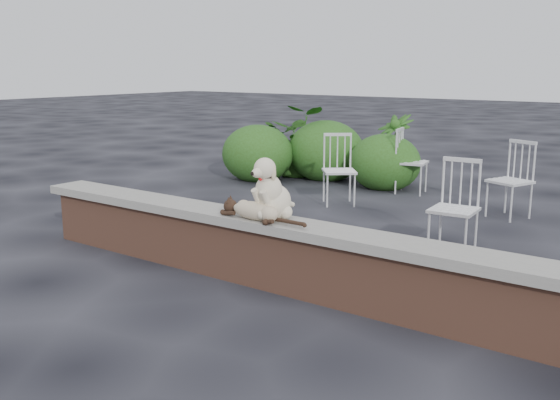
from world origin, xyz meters
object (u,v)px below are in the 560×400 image
Objects in this scene: dog at (274,187)px; chair_a at (339,170)px; chair_d at (510,180)px; chair_e at (412,161)px; chair_b at (454,208)px; potted_plant_b at (394,149)px; potted_plant_a at (299,140)px; cat at (256,210)px.

chair_a is (-1.16, 3.03, -0.37)m from dog.
chair_d is at bearing 83.23° from dog.
chair_e and chair_d have the same top height.
chair_e is 1.00× the size of chair_b.
potted_plant_b is at bearing 120.78° from chair_b.
chair_a is (-2.07, -0.56, 0.00)m from chair_d.
potted_plant_a is (-3.77, 2.86, 0.13)m from chair_b.
dog reaches higher than potted_plant_b.
chair_d is (0.91, 3.59, -0.37)m from dog.
chair_b is 2.46m from chair_a.
chair_b is 1.89m from chair_d.
potted_plant_b is at bearing 170.88° from chair_d.
chair_e reaches higher than cat.
potted_plant_b is at bearing 111.83° from dog.
chair_b is 0.78× the size of potted_plant_a.
cat is 4.50m from chair_e.
dog is 0.25m from cat.
chair_e is at bearing -45.80° from potted_plant_b.
potted_plant_a is (-2.86, 4.57, -0.24)m from dog.
chair_e is (-0.62, 4.46, -0.20)m from cat.
chair_a is (-1.08, 3.18, -0.20)m from cat.
cat is 1.09× the size of chair_b.
chair_d is 1.00× the size of chair_a.
potted_plant_a reaches higher than chair_e.
potted_plant_b reaches higher than chair_d.
chair_d and chair_a have the same top height.
chair_e is 3.06m from chair_b.
potted_plant_a is at bearing -169.06° from potted_plant_b.
chair_d is (-0.01, 1.89, 0.00)m from chair_b.
chair_b reaches higher than cat.
cat is at bearing -76.82° from potted_plant_b.
chair_a is 0.78× the size of potted_plant_a.
chair_b and chair_a have the same top height.
cat is 3.88m from chair_d.
chair_e is at bearing -6.99° from potted_plant_a.
potted_plant_a reaches higher than chair_a.
dog is 1.97m from chair_b.
chair_d is at bearing -23.97° from chair_a.
chair_b is 0.86× the size of potted_plant_b.
cat is 0.85× the size of potted_plant_a.
cat is at bearing -110.70° from dog.
dog is 3.72m from chair_d.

